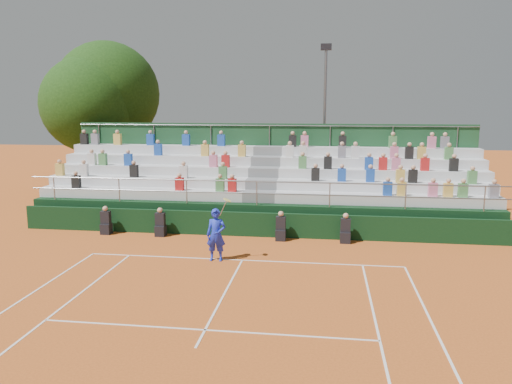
# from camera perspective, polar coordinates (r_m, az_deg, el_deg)

# --- Properties ---
(ground) EXTENTS (90.00, 90.00, 0.00)m
(ground) POSITION_cam_1_polar(r_m,az_deg,el_deg) (17.51, -1.58, -7.80)
(ground) COLOR #C65C21
(ground) RESTS_ON ground
(courtside_wall) EXTENTS (20.00, 0.15, 1.00)m
(courtside_wall) POSITION_cam_1_polar(r_m,az_deg,el_deg) (20.42, -0.12, -3.74)
(courtside_wall) COLOR black
(courtside_wall) RESTS_ON ground
(line_officials) EXTENTS (10.24, 0.40, 1.19)m
(line_officials) POSITION_cam_1_polar(r_m,az_deg,el_deg) (20.22, -4.06, -3.97)
(line_officials) COLOR black
(line_officials) RESTS_ON ground
(grandstand) EXTENTS (20.00, 5.20, 4.40)m
(grandstand) POSITION_cam_1_polar(r_m,az_deg,el_deg) (23.44, 1.02, -0.51)
(grandstand) COLOR black
(grandstand) RESTS_ON ground
(tennis_player) EXTENTS (0.87, 0.45, 2.22)m
(tennis_player) POSITION_cam_1_polar(r_m,az_deg,el_deg) (17.29, -4.57, -4.90)
(tennis_player) COLOR #1C2ED3
(tennis_player) RESTS_ON ground
(tree_west) EXTENTS (5.63, 5.63, 8.15)m
(tree_west) POSITION_cam_1_polar(r_m,az_deg,el_deg) (31.20, -18.46, 9.45)
(tree_west) COLOR #341E12
(tree_west) RESTS_ON ground
(tree_east) EXTENTS (6.24, 6.24, 9.09)m
(tree_east) POSITION_cam_1_polar(r_m,az_deg,el_deg) (32.09, -16.62, 10.68)
(tree_east) COLOR #341E12
(tree_east) RESTS_ON ground
(floodlight_mast) EXTENTS (0.60, 0.25, 8.63)m
(floodlight_mast) POSITION_cam_1_polar(r_m,az_deg,el_deg) (28.67, 7.85, 9.22)
(floodlight_mast) COLOR gray
(floodlight_mast) RESTS_ON ground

